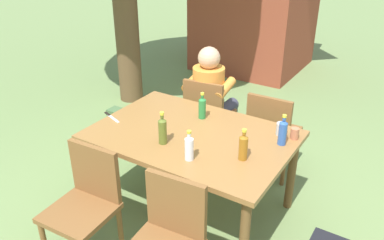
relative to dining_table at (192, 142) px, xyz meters
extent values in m
plane|color=#6B844C|center=(0.00, 0.00, -0.66)|extent=(24.00, 24.00, 0.00)
cube|color=olive|center=(0.00, 0.00, 0.06)|extent=(1.58, 1.09, 0.04)
cylinder|color=brown|center=(-0.71, -0.46, -0.31)|extent=(0.07, 0.07, 0.70)
cylinder|color=brown|center=(0.71, -0.46, -0.31)|extent=(0.07, 0.07, 0.70)
cylinder|color=brown|center=(-0.71, 0.46, -0.31)|extent=(0.07, 0.07, 0.70)
cylinder|color=brown|center=(0.71, 0.46, -0.31)|extent=(0.07, 0.07, 0.70)
cube|color=brown|center=(-0.35, 0.92, -0.23)|extent=(0.49, 0.49, 0.04)
cube|color=brown|center=(-0.33, 0.72, 0.00)|extent=(0.42, 0.09, 0.42)
cylinder|color=brown|center=(-0.19, 1.13, -0.46)|extent=(0.04, 0.04, 0.41)
cylinder|color=brown|center=(-0.57, 1.09, -0.46)|extent=(0.04, 0.04, 0.41)
cylinder|color=brown|center=(-0.14, 0.76, -0.46)|extent=(0.04, 0.04, 0.41)
cylinder|color=brown|center=(-0.52, 0.71, -0.46)|extent=(0.04, 0.04, 0.41)
cube|color=brown|center=(0.34, -0.72, 0.00)|extent=(0.42, 0.08, 0.42)
cube|color=brown|center=(-0.35, -0.92, -0.23)|extent=(0.47, 0.47, 0.04)
cube|color=brown|center=(-0.37, -0.72, 0.00)|extent=(0.42, 0.07, 0.42)
cylinder|color=brown|center=(-0.56, -0.74, -0.46)|extent=(0.04, 0.04, 0.41)
cylinder|color=brown|center=(-0.18, -0.72, -0.46)|extent=(0.04, 0.04, 0.41)
cube|color=brown|center=(0.35, 0.92, -0.23)|extent=(0.45, 0.45, 0.04)
cube|color=brown|center=(0.36, 0.72, 0.00)|extent=(0.42, 0.05, 0.42)
cylinder|color=brown|center=(0.54, 1.12, -0.46)|extent=(0.04, 0.04, 0.41)
cylinder|color=brown|center=(0.16, 1.11, -0.46)|extent=(0.04, 0.04, 0.41)
cylinder|color=brown|center=(0.55, 0.74, -0.46)|extent=(0.04, 0.04, 0.41)
cylinder|color=brown|center=(0.17, 0.73, -0.46)|extent=(0.04, 0.04, 0.41)
cylinder|color=orange|center=(-0.35, 0.87, 0.05)|extent=(0.32, 0.32, 0.52)
sphere|color=tan|center=(-0.35, 0.87, 0.41)|extent=(0.22, 0.22, 0.22)
cylinder|color=#383847|center=(-0.26, 1.07, -0.21)|extent=(0.14, 0.40, 0.14)
cylinder|color=#383847|center=(-0.26, 1.27, -0.44)|extent=(0.11, 0.11, 0.45)
cylinder|color=orange|center=(-0.17, 0.87, 0.13)|extent=(0.09, 0.31, 0.16)
cylinder|color=#383847|center=(-0.44, 1.07, -0.21)|extent=(0.14, 0.40, 0.14)
cylinder|color=#383847|center=(-0.44, 1.27, -0.44)|extent=(0.11, 0.11, 0.45)
cylinder|color=orange|center=(-0.54, 0.87, 0.13)|extent=(0.09, 0.31, 0.16)
cylinder|color=#287A38|center=(-0.07, 0.28, 0.17)|extent=(0.06, 0.06, 0.17)
cone|color=#287A38|center=(-0.07, 0.28, 0.26)|extent=(0.06, 0.06, 0.02)
cylinder|color=#287A38|center=(-0.07, 0.28, 0.29)|extent=(0.03, 0.03, 0.02)
cylinder|color=yellow|center=(-0.07, 0.28, 0.31)|extent=(0.03, 0.03, 0.02)
cylinder|color=#566623|center=(-0.11, -0.25, 0.18)|extent=(0.06, 0.06, 0.19)
cone|color=#566623|center=(-0.11, -0.25, 0.28)|extent=(0.06, 0.06, 0.03)
cylinder|color=#566623|center=(-0.11, -0.25, 0.31)|extent=(0.03, 0.03, 0.03)
cylinder|color=yellow|center=(-0.11, -0.25, 0.33)|extent=(0.03, 0.03, 0.02)
cylinder|color=white|center=(0.19, -0.34, 0.17)|extent=(0.06, 0.06, 0.17)
cone|color=white|center=(0.19, -0.34, 0.26)|extent=(0.06, 0.06, 0.02)
cylinder|color=white|center=(0.19, -0.34, 0.28)|extent=(0.03, 0.03, 0.02)
cylinder|color=yellow|center=(0.19, -0.34, 0.30)|extent=(0.03, 0.03, 0.02)
cylinder|color=#2D56A3|center=(0.67, 0.22, 0.17)|extent=(0.06, 0.06, 0.18)
cone|color=#2D56A3|center=(0.67, 0.22, 0.27)|extent=(0.06, 0.06, 0.02)
cylinder|color=#2D56A3|center=(0.67, 0.22, 0.30)|extent=(0.03, 0.03, 0.02)
cylinder|color=yellow|center=(0.67, 0.22, 0.32)|extent=(0.03, 0.03, 0.02)
cylinder|color=#996019|center=(0.51, -0.13, 0.17)|extent=(0.06, 0.06, 0.17)
cone|color=#996019|center=(0.51, -0.13, 0.27)|extent=(0.06, 0.06, 0.02)
cylinder|color=#996019|center=(0.51, -0.13, 0.29)|extent=(0.03, 0.03, 0.02)
cylinder|color=yellow|center=(0.51, -0.13, 0.31)|extent=(0.03, 0.03, 0.02)
cylinder|color=#B2B7BC|center=(0.61, 0.36, 0.13)|extent=(0.08, 0.08, 0.10)
cylinder|color=#BC6B47|center=(0.72, 0.36, 0.13)|extent=(0.06, 0.06, 0.09)
cube|color=silver|center=(-0.71, -0.14, 0.09)|extent=(0.18, 0.08, 0.01)
cube|color=black|center=(-0.81, -0.11, 0.09)|extent=(0.08, 0.05, 0.01)
cube|color=#47663D|center=(-1.26, 0.54, -0.46)|extent=(0.30, 0.14, 0.40)
cube|color=#395130|center=(-1.26, 0.44, -0.53)|extent=(0.21, 0.06, 0.18)
cylinder|color=brown|center=(-1.99, 1.56, 0.57)|extent=(0.32, 0.32, 2.45)
cube|color=brown|center=(-1.16, 3.78, 0.36)|extent=(1.65, 1.56, 2.03)
camera|label=1|loc=(1.49, -2.35, 1.61)|focal=37.14mm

